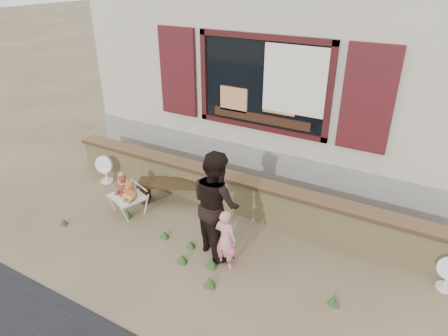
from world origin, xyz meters
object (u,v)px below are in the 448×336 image
Objects in this scene: bench at (185,188)px; folding_chair at (128,197)px; teddy_bear_right at (131,189)px; adult at (216,204)px; child at (226,239)px; teddy_bear_left at (123,183)px.

folding_chair is at bearing -157.06° from bench.
adult reaches higher than teddy_bear_right.
adult is at bearing -34.62° from child.
teddy_bear_left is 0.28m from teddy_bear_right.
child is at bearing 170.63° from adult.
folding_chair is 0.72× the size of child.
bench is at bearing 60.43° from teddy_bear_left.
folding_chair is 2.22m from child.
adult reaches higher than child.
teddy_bear_left is 2.35m from child.
teddy_bear_right is 0.41× the size of child.
bench is at bearing 67.38° from folding_chair.
folding_chair is 0.41× the size of adult.
child is at bearing -61.76° from bench.
adult is at bearing 15.65° from folding_chair.
teddy_bear_left is at bearing 180.00° from folding_chair.
teddy_bear_right is (-0.55, -0.79, 0.22)m from bench.
bench is 1.88m from child.
folding_chair is at bearing -180.00° from teddy_bear_right.
adult is at bearing 14.58° from teddy_bear_left.
teddy_bear_left is 0.41× the size of child.
bench is 1.01m from folding_chair.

